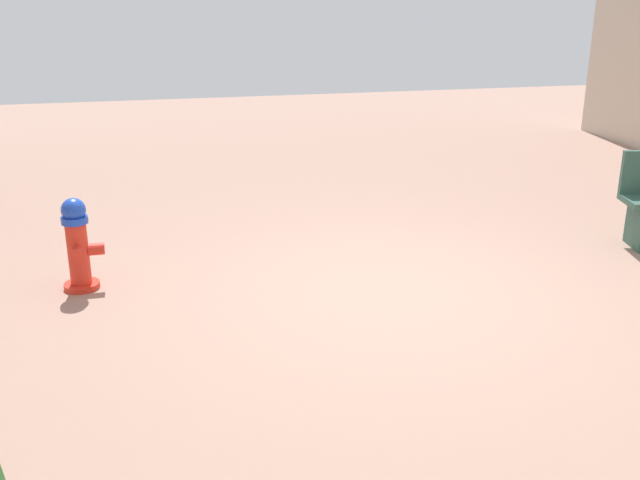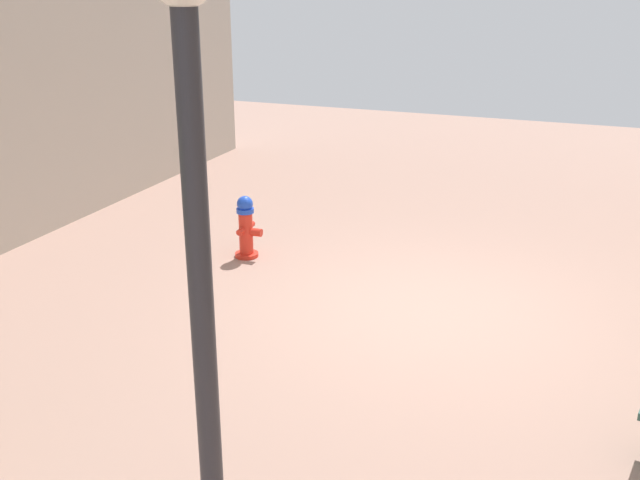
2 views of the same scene
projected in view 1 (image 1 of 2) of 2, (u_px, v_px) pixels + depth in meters
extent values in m
plane|color=#9E7A6B|center=(394.00, 295.00, 6.37)|extent=(23.40, 23.40, 0.00)
cylinder|color=red|center=(82.00, 285.00, 6.50)|extent=(0.31, 0.31, 0.05)
cylinder|color=red|center=(78.00, 253.00, 6.41)|extent=(0.18, 0.18, 0.55)
cylinder|color=blue|center=(75.00, 220.00, 6.30)|extent=(0.22, 0.22, 0.06)
sphere|color=blue|center=(73.00, 210.00, 6.28)|extent=(0.21, 0.21, 0.21)
cylinder|color=red|center=(78.00, 241.00, 6.51)|extent=(0.08, 0.13, 0.08)
cylinder|color=red|center=(77.00, 251.00, 6.26)|extent=(0.08, 0.13, 0.08)
cylinder|color=red|center=(96.00, 249.00, 6.43)|extent=(0.14, 0.11, 0.11)
cube|color=#33594C|center=(638.00, 226.00, 7.45)|extent=(0.18, 0.41, 0.45)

